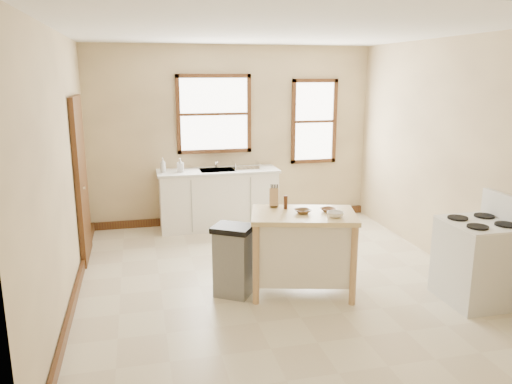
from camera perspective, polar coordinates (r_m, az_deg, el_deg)
floor at (r=5.97m, az=2.10°, el=-9.94°), size 5.00×5.00×0.00m
ceiling at (r=5.50m, az=2.36°, el=17.92°), size 5.00×5.00×0.00m
wall_back at (r=7.98m, az=-2.65°, el=6.43°), size 4.50×0.04×2.80m
wall_left at (r=5.42m, az=-21.34°, el=2.22°), size 0.04×5.00×2.80m
wall_right at (r=6.54m, az=21.62°, el=3.97°), size 0.04×5.00×2.80m
window_main at (r=7.88m, az=-4.82°, el=8.86°), size 1.17×0.06×1.22m
window_side at (r=8.30m, az=6.65°, el=8.01°), size 0.77×0.06×1.37m
door_left at (r=6.75m, az=-19.35°, el=1.39°), size 0.06×0.90×2.10m
baseboard_back at (r=8.22m, az=-2.51°, el=-2.91°), size 4.50×0.04×0.12m
baseboard_left at (r=5.81m, az=-19.91°, el=-10.84°), size 0.04×5.00×0.12m
sink_counter at (r=7.81m, az=-4.32°, el=-0.77°), size 1.86×0.62×0.92m
faucet at (r=7.87m, az=-4.60°, el=3.57°), size 0.03×0.03×0.22m
soap_bottle_a at (r=7.60m, az=-10.59°, el=3.04°), size 0.09×0.09×0.22m
soap_bottle_b at (r=7.60m, az=-8.65°, el=3.06°), size 0.11×0.11×0.21m
dish_rack at (r=7.75m, az=-1.17°, el=3.01°), size 0.41×0.31×0.10m
kitchen_island at (r=5.51m, az=5.36°, el=-6.95°), size 1.25×0.97×0.91m
knife_block at (r=5.58m, az=2.06°, el=-0.70°), size 0.12×0.12×0.20m
pepper_grinder at (r=5.50m, az=3.40°, el=-1.18°), size 0.06×0.06×0.15m
bowl_a at (r=5.36m, az=5.36°, el=-2.20°), size 0.20×0.20×0.04m
bowl_b at (r=5.45m, az=8.24°, el=-2.04°), size 0.19×0.19×0.04m
bowl_c at (r=5.26m, az=9.04°, el=-2.55°), size 0.24×0.24×0.05m
trash_bin at (r=5.45m, az=-2.62°, el=-7.84°), size 0.52×0.50×0.79m
gas_stove at (r=5.73m, az=24.04°, el=-6.05°), size 0.70×0.71×1.14m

